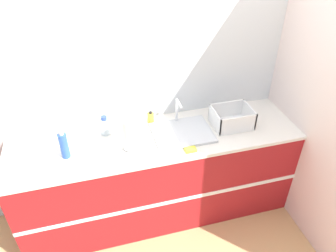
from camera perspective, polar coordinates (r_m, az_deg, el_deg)
ground_plane at (r=3.22m, az=-0.17°, el=-18.39°), size 12.00×12.00×0.00m
wall_back at (r=2.87m, az=-3.81°, el=8.43°), size 4.87×0.06×2.60m
wall_right at (r=3.07m, az=21.71°, el=7.81°), size 0.06×2.65×2.60m
counter_cabinet at (r=3.08m, az=-1.78°, el=-8.65°), size 2.49×0.67×0.91m
sink at (r=2.82m, az=2.48°, el=-0.95°), size 0.50×0.40×0.25m
paper_towel_roll at (r=2.59m, az=-6.45°, el=-1.35°), size 0.14×0.14×0.28m
dish_rack at (r=2.94m, az=11.02°, el=1.18°), size 0.34×0.27×0.17m
bottle_blue at (r=2.63m, az=-17.67°, el=-3.15°), size 0.07×0.07×0.26m
bottle_clear at (r=2.82m, az=-10.91°, el=-0.02°), size 0.08×0.08×0.17m
soap_dispenser at (r=2.93m, az=-2.95°, el=1.47°), size 0.06×0.06×0.11m
sponge at (r=2.63m, az=3.95°, el=-4.15°), size 0.09×0.06×0.02m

